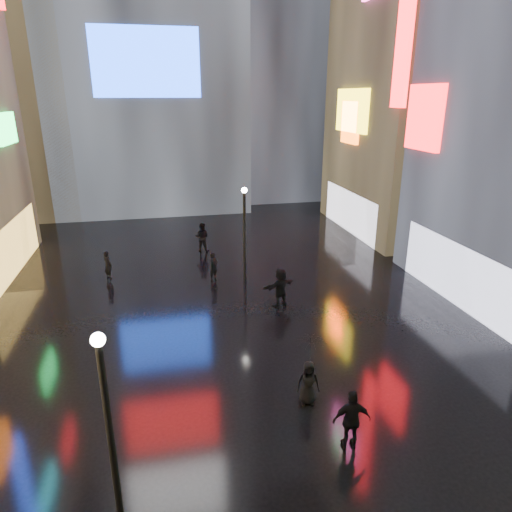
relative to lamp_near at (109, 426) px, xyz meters
name	(u,v)px	position (x,y,z in m)	size (l,w,h in m)	color
ground	(222,298)	(4.19, 12.38, -2.94)	(140.00, 140.00, 0.00)	black
building_right_far	(430,28)	(20.16, 22.38, 11.03)	(10.28, 12.00, 28.00)	black
tower_flank_right	(273,13)	(13.19, 38.38, 14.06)	(12.00, 12.00, 34.00)	black
tower_flank_left	(4,51)	(-9.81, 34.38, 10.06)	(10.00, 10.00, 26.00)	black
lamp_near	(109,426)	(0.00, 0.00, 0.00)	(0.30, 0.30, 5.20)	black
lamp_far	(245,230)	(5.73, 14.33, 0.00)	(0.30, 0.30, 5.20)	black
pedestrian_3	(352,420)	(6.32, 1.34, -2.00)	(1.10, 0.46, 1.88)	black
pedestrian_4	(308,383)	(5.75, 3.53, -2.18)	(0.75, 0.49, 1.54)	black
pedestrian_5	(280,287)	(6.81, 10.92, -1.99)	(1.77, 0.56, 1.91)	black
pedestrian_6	(214,267)	(4.08, 14.79, -2.15)	(0.58, 0.38, 1.59)	black
pedestrian_7	(202,237)	(3.98, 19.94, -1.99)	(0.92, 0.72, 1.90)	black
umbrella_2	(310,350)	(5.75, 3.53, -0.94)	(1.02, 1.04, 0.93)	black
pedestrian_8	(108,265)	(-1.62, 16.29, -2.14)	(0.59, 0.38, 1.61)	black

